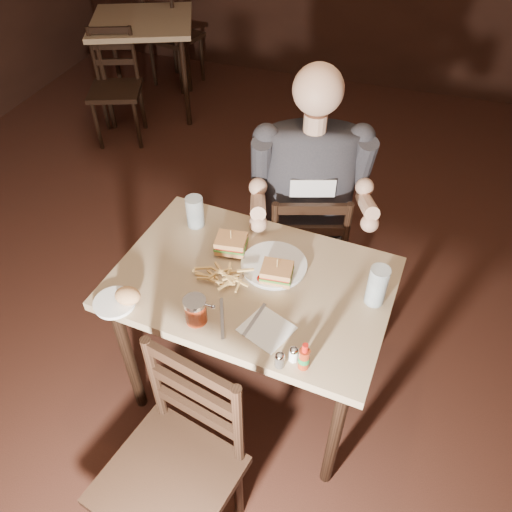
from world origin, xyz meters
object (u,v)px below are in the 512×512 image
(side_plate, at_px, (115,303))
(bg_chair_near, at_px, (115,90))
(chair_far, at_px, (304,249))
(glass_right, at_px, (377,286))
(hot_sauce, at_px, (304,356))
(glass_left, at_px, (195,212))
(main_table, at_px, (252,296))
(bg_table, at_px, (143,31))
(diner, at_px, (312,175))
(bg_chair_far, at_px, (175,36))
(syrup_dispenser, at_px, (195,310))
(dinner_plate, at_px, (274,266))
(chair_near, at_px, (168,480))

(side_plate, bearing_deg, bg_chair_near, 121.32)
(chair_far, bearing_deg, glass_right, 106.45)
(chair_far, height_order, hot_sauce, hot_sauce)
(glass_left, bearing_deg, bg_chair_near, 130.66)
(main_table, bearing_deg, bg_table, 125.74)
(diner, bearing_deg, glass_right, -72.30)
(hot_sauce, bearing_deg, bg_chair_far, 121.68)
(chair_far, relative_size, glass_right, 5.21)
(side_plate, bearing_deg, bg_chair_far, 112.02)
(syrup_dispenser, height_order, side_plate, syrup_dispenser)
(diner, xyz_separation_m, dinner_plate, (-0.03, -0.46, -0.14))
(dinner_plate, height_order, side_plate, dinner_plate)
(diner, height_order, dinner_plate, diner)
(bg_chair_near, xyz_separation_m, hot_sauce, (2.05, -2.22, 0.41))
(chair_near, xyz_separation_m, bg_chair_near, (-1.69, 2.59, -0.03))
(bg_chair_near, xyz_separation_m, glass_right, (2.23, -1.86, 0.43))
(main_table, bearing_deg, diner, 80.43)
(bg_table, xyz_separation_m, hot_sauce, (2.05, -2.77, 0.15))
(main_table, bearing_deg, glass_right, 4.64)
(chair_far, xyz_separation_m, glass_left, (-0.41, -0.36, 0.41))
(bg_chair_near, bearing_deg, diner, -56.74)
(syrup_dispenser, bearing_deg, glass_right, 30.70)
(glass_right, distance_m, hot_sauce, 0.40)
(bg_chair_near, distance_m, diner, 2.35)
(chair_near, distance_m, diner, 1.33)
(bg_chair_near, height_order, glass_right, glass_right)
(bg_chair_far, distance_m, glass_left, 3.14)
(main_table, distance_m, bg_chair_far, 3.49)
(bg_table, bearing_deg, dinner_plate, -52.28)
(bg_table, height_order, hot_sauce, hot_sauce)
(diner, bearing_deg, bg_chair_near, 125.67)
(main_table, bearing_deg, chair_near, -95.79)
(dinner_plate, bearing_deg, glass_left, 159.84)
(glass_left, height_order, side_plate, glass_left)
(chair_far, bearing_deg, syrup_dispenser, 58.38)
(chair_near, xyz_separation_m, glass_right, (0.53, 0.73, 0.40))
(bg_chair_near, bearing_deg, glass_right, -60.58)
(main_table, relative_size, bg_chair_far, 1.25)
(bg_chair_far, bearing_deg, bg_table, 103.42)
(glass_left, height_order, hot_sauce, glass_left)
(bg_chair_far, height_order, glass_left, glass_left)
(main_table, height_order, glass_right, glass_right)
(glass_right, bearing_deg, side_plate, -160.72)
(diner, xyz_separation_m, syrup_dispenser, (-0.22, -0.80, -0.09))
(bg_chair_far, bearing_deg, dinner_plate, 135.52)
(chair_far, distance_m, syrup_dispenser, 0.95)
(chair_far, bearing_deg, side_plate, 41.17)
(chair_near, xyz_separation_m, glass_left, (-0.26, 0.93, 0.39))
(bg_table, bearing_deg, glass_left, -57.15)
(bg_table, relative_size, bg_chair_near, 1.26)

